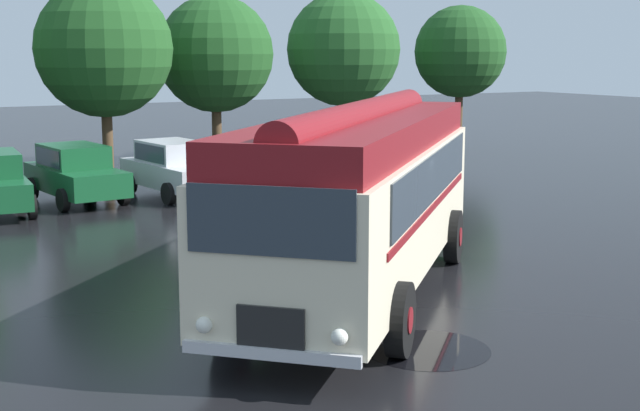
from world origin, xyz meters
TOP-DOWN VIEW (x-y plane):
  - ground_plane at (0.00, 0.00)m, footprint 120.00×120.00m
  - vintage_bus at (0.32, 0.01)m, footprint 8.84×8.88m
  - car_mid_left at (-1.65, 12.57)m, footprint 2.32×4.37m
  - car_mid_right at (1.23, 12.22)m, footprint 2.35×4.38m
  - tree_centre at (0.60, 16.84)m, footprint 4.64×4.64m
  - tree_right_of_centre at (5.28, 18.58)m, footprint 4.43×4.43m
  - tree_far_right at (10.71, 18.28)m, footprint 4.60×4.60m
  - tree_extra_right at (16.09, 17.31)m, footprint 3.90×3.90m
  - puddle_patch at (-0.42, -3.06)m, footprint 1.86×1.86m

SIDE VIEW (x-z plane):
  - ground_plane at x=0.00m, z-range 0.00..0.00m
  - puddle_patch at x=-0.42m, z-range 0.00..0.01m
  - car_mid_left at x=-1.65m, z-range 0.02..1.68m
  - car_mid_right at x=1.23m, z-range 0.02..1.68m
  - vintage_bus at x=0.32m, z-range 0.15..3.64m
  - tree_right_of_centre at x=5.28m, z-range 1.05..7.49m
  - tree_extra_right at x=16.09m, z-range 1.14..7.40m
  - tree_centre at x=0.60m, z-range 1.05..7.79m
  - tree_far_right at x=10.71m, z-range 1.12..7.83m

